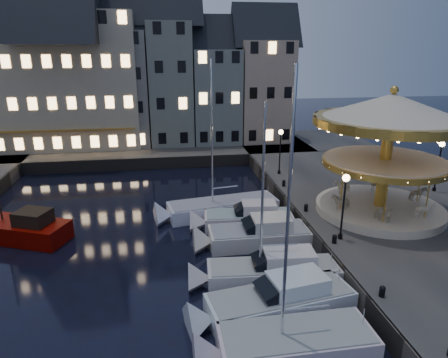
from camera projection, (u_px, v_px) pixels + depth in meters
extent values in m
plane|color=black|center=(228.00, 275.00, 23.10)|extent=(160.00, 160.00, 0.00)
cube|color=#474442|center=(396.00, 211.00, 30.52)|extent=(16.00, 56.00, 1.30)
cube|color=#474442|center=(125.00, 151.00, 48.04)|extent=(44.00, 12.00, 1.30)
cube|color=#47423A|center=(295.00, 217.00, 29.38)|extent=(0.15, 44.00, 1.30)
cube|color=#47423A|center=(140.00, 164.00, 42.69)|extent=(48.00, 0.15, 1.30)
cylinder|color=black|center=(340.00, 236.00, 24.61)|extent=(0.28, 0.28, 0.30)
cylinder|color=black|center=(343.00, 210.00, 24.06)|extent=(0.12, 0.12, 3.80)
sphere|color=#FFD18C|center=(346.00, 178.00, 23.41)|extent=(0.44, 0.44, 0.44)
cylinder|color=black|center=(279.00, 172.00, 37.28)|extent=(0.28, 0.28, 0.30)
cylinder|color=black|center=(280.00, 154.00, 36.73)|extent=(0.12, 0.12, 3.80)
sphere|color=#FFD18C|center=(281.00, 132.00, 36.09)|extent=(0.44, 0.44, 0.44)
cylinder|color=black|center=(434.00, 189.00, 32.79)|extent=(0.28, 0.28, 0.30)
cylinder|color=black|center=(438.00, 169.00, 32.24)|extent=(0.12, 0.12, 3.80)
sphere|color=#FFD18C|center=(442.00, 144.00, 31.59)|extent=(0.44, 0.44, 0.44)
cylinder|color=black|center=(382.00, 293.00, 18.87)|extent=(0.28, 0.28, 0.40)
sphere|color=black|center=(383.00, 289.00, 18.80)|extent=(0.30, 0.30, 0.30)
cylinder|color=black|center=(334.00, 240.00, 24.04)|extent=(0.28, 0.28, 0.40)
sphere|color=black|center=(335.00, 237.00, 23.97)|extent=(0.30, 0.30, 0.30)
cylinder|color=black|center=(306.00, 208.00, 28.73)|extent=(0.28, 0.28, 0.40)
sphere|color=black|center=(306.00, 206.00, 28.66)|extent=(0.30, 0.30, 0.30)
cylinder|color=black|center=(284.00, 184.00, 33.89)|extent=(0.28, 0.28, 0.40)
sphere|color=black|center=(284.00, 181.00, 33.82)|extent=(0.30, 0.30, 0.30)
cube|color=gray|center=(21.00, 99.00, 46.35)|extent=(5.00, 8.00, 11.00)
cube|color=gray|center=(70.00, 94.00, 46.96)|extent=(5.60, 8.00, 12.00)
cube|color=gray|center=(122.00, 89.00, 47.67)|extent=(6.20, 8.00, 13.00)
cube|color=gray|center=(170.00, 84.00, 48.33)|extent=(5.00, 8.00, 14.00)
cube|color=slate|center=(215.00, 96.00, 49.58)|extent=(5.60, 8.00, 11.00)
cube|color=tan|center=(262.00, 91.00, 50.28)|extent=(6.20, 8.00, 12.00)
cube|color=#BFB092|center=(69.00, 81.00, 46.50)|extent=(16.00, 9.00, 15.00)
cube|color=silver|center=(296.00, 345.00, 17.02)|extent=(6.64, 2.59, 1.30)
cube|color=gray|center=(297.00, 332.00, 16.81)|extent=(6.30, 2.39, 0.10)
cylinder|color=silver|center=(289.00, 206.00, 14.90)|extent=(0.14, 0.14, 11.58)
cube|color=silver|center=(280.00, 305.00, 19.69)|extent=(7.54, 3.58, 1.30)
cube|color=#939693|center=(281.00, 293.00, 19.48)|extent=(7.15, 3.33, 0.10)
cube|color=silver|center=(297.00, 282.00, 19.60)|extent=(3.01, 2.24, 0.80)
cube|color=black|center=(270.00, 290.00, 19.20)|extent=(1.48, 1.87, 0.96)
cube|color=silver|center=(273.00, 276.00, 22.20)|extent=(7.39, 2.66, 1.30)
cube|color=gray|center=(273.00, 265.00, 21.99)|extent=(7.02, 2.46, 0.10)
cube|color=silver|center=(289.00, 258.00, 21.92)|extent=(2.87, 1.80, 0.80)
cube|color=black|center=(263.00, 260.00, 21.85)|extent=(1.32, 1.58, 0.96)
cylinder|color=silver|center=(263.00, 182.00, 20.41)|extent=(0.14, 0.14, 9.77)
cube|color=beige|center=(259.00, 238.00, 26.58)|extent=(6.60, 2.55, 1.30)
cube|color=gray|center=(259.00, 229.00, 26.37)|extent=(6.27, 2.35, 0.10)
cube|color=beige|center=(271.00, 222.00, 26.34)|extent=(2.51, 1.90, 0.80)
cube|color=black|center=(251.00, 225.00, 26.19)|extent=(1.13, 1.77, 0.92)
cube|color=silver|center=(248.00, 222.00, 29.06)|extent=(6.50, 2.68, 1.30)
cube|color=#849899|center=(248.00, 213.00, 28.85)|extent=(6.17, 2.48, 0.10)
cube|color=silver|center=(259.00, 208.00, 28.76)|extent=(2.54, 1.80, 0.80)
cube|color=black|center=(241.00, 209.00, 28.72)|extent=(1.22, 1.57, 0.90)
cube|color=silver|center=(223.00, 209.00, 31.40)|extent=(8.85, 3.89, 1.30)
cube|color=gray|center=(223.00, 201.00, 31.19)|extent=(8.39, 3.62, 0.10)
cylinder|color=silver|center=(212.00, 129.00, 29.14)|extent=(0.14, 0.14, 11.51)
cube|color=#6C0500|center=(17.00, 231.00, 27.32)|extent=(7.60, 5.05, 1.50)
cube|color=black|center=(33.00, 217.00, 26.61)|extent=(2.61, 2.40, 0.96)
cylinder|color=beige|center=(379.00, 208.00, 28.54)|extent=(8.82, 8.82, 0.55)
cylinder|color=gold|center=(385.00, 159.00, 27.38)|extent=(0.77, 0.77, 6.84)
cylinder|color=beige|center=(385.00, 160.00, 27.42)|extent=(8.16, 8.16, 0.20)
cylinder|color=gold|center=(385.00, 163.00, 27.48)|extent=(8.47, 8.47, 0.39)
cone|color=beige|center=(392.00, 107.00, 26.27)|extent=(10.14, 10.14, 1.76)
cylinder|color=gold|center=(390.00, 121.00, 26.57)|extent=(10.14, 10.14, 0.55)
sphere|color=gold|center=(394.00, 90.00, 25.93)|extent=(0.55, 0.55, 0.55)
imported|color=beige|center=(411.00, 191.00, 29.56)|extent=(1.84, 1.33, 1.10)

